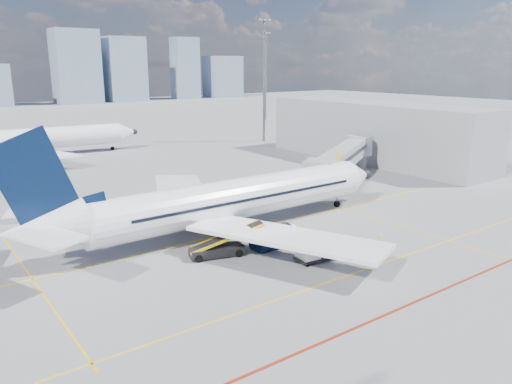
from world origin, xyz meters
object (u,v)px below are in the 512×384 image
at_px(baggage_tug, 318,249).
at_px(cargo_dolly, 317,248).
at_px(belt_loader, 218,248).
at_px(second_aircraft, 27,140).
at_px(ramp_worker, 380,243).
at_px(main_aircraft, 224,202).

height_order(baggage_tug, cargo_dolly, cargo_dolly).
height_order(baggage_tug, belt_loader, belt_loader).
bearing_deg(belt_loader, cargo_dolly, -26.81).
xyz_separation_m(cargo_dolly, belt_loader, (-6.25, 5.83, -0.42)).
relative_size(second_aircraft, ramp_worker, 24.23).
bearing_deg(main_aircraft, ramp_worker, -56.01).
xyz_separation_m(main_aircraft, second_aircraft, (-6.00, 55.85, 0.00)).
distance_m(main_aircraft, second_aircraft, 56.17).
bearing_deg(belt_loader, second_aircraft, 108.32).
bearing_deg(baggage_tug, ramp_worker, -46.26).
distance_m(cargo_dolly, ramp_worker, 6.27).
bearing_deg(ramp_worker, main_aircraft, 49.69).
bearing_deg(cargo_dolly, second_aircraft, 104.15).
bearing_deg(main_aircraft, belt_loader, -127.73).
bearing_deg(baggage_tug, main_aircraft, 88.99).
distance_m(main_aircraft, cargo_dolly, 11.23).
xyz_separation_m(main_aircraft, belt_loader, (-3.75, -4.91, -2.51)).
bearing_deg(main_aircraft, cargo_dolly, -77.29).
height_order(second_aircraft, baggage_tug, second_aircraft).
bearing_deg(cargo_dolly, baggage_tug, 49.08).
bearing_deg(baggage_tug, cargo_dolly, -157.75).
relative_size(baggage_tug, ramp_worker, 1.30).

